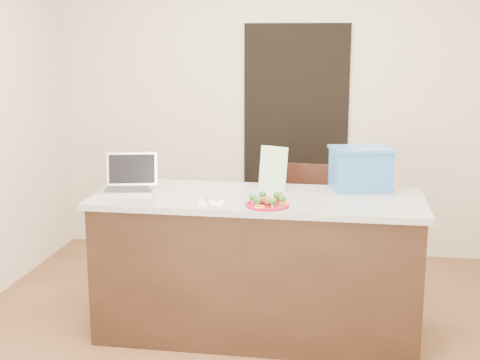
% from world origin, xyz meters
% --- Properties ---
extents(ground, '(4.00, 4.00, 0.00)m').
position_xyz_m(ground, '(0.00, 0.00, 0.00)').
color(ground, brown).
rests_on(ground, ground).
extents(room_shell, '(4.00, 4.00, 4.00)m').
position_xyz_m(room_shell, '(0.00, 0.00, 1.62)').
color(room_shell, white).
rests_on(room_shell, ground).
extents(doorway, '(0.90, 0.02, 2.00)m').
position_xyz_m(doorway, '(0.10, 1.98, 1.00)').
color(doorway, black).
rests_on(doorway, ground).
extents(island, '(2.06, 0.76, 0.92)m').
position_xyz_m(island, '(0.00, 0.25, 0.46)').
color(island, black).
rests_on(island, ground).
extents(plate, '(0.26, 0.26, 0.02)m').
position_xyz_m(plate, '(0.09, 0.01, 0.93)').
color(plate, maroon).
rests_on(plate, island).
extents(meatballs, '(0.10, 0.10, 0.04)m').
position_xyz_m(meatballs, '(0.09, 0.01, 0.95)').
color(meatballs, brown).
rests_on(meatballs, plate).
extents(broccoli, '(0.22, 0.21, 0.04)m').
position_xyz_m(broccoli, '(0.09, 0.01, 0.97)').
color(broccoli, '#1B4913').
rests_on(broccoli, plate).
extents(pepper_rings, '(0.23, 0.24, 0.01)m').
position_xyz_m(pepper_rings, '(0.09, 0.01, 0.94)').
color(pepper_rings, '#FFAF1A').
rests_on(pepper_rings, plate).
extents(napkin, '(0.16, 0.16, 0.01)m').
position_xyz_m(napkin, '(-0.25, 0.02, 0.92)').
color(napkin, silver).
rests_on(napkin, island).
extents(fork, '(0.07, 0.17, 0.00)m').
position_xyz_m(fork, '(-0.27, 0.03, 0.93)').
color(fork, silver).
rests_on(fork, napkin).
extents(knife, '(0.03, 0.21, 0.01)m').
position_xyz_m(knife, '(-0.22, 0.00, 0.93)').
color(knife, white).
rests_on(knife, napkin).
extents(yogurt_bottle, '(0.03, 0.03, 0.07)m').
position_xyz_m(yogurt_bottle, '(0.16, 0.08, 0.95)').
color(yogurt_bottle, silver).
rests_on(yogurt_bottle, island).
extents(laptop, '(0.37, 0.33, 0.23)m').
position_xyz_m(laptop, '(-0.85, 0.30, 0.98)').
color(laptop, silver).
rests_on(laptop, island).
extents(leaflet, '(0.20, 0.11, 0.28)m').
position_xyz_m(leaflet, '(0.07, 0.46, 1.06)').
color(leaflet, white).
rests_on(leaflet, island).
extents(blue_box, '(0.44, 0.36, 0.28)m').
position_xyz_m(blue_box, '(0.63, 0.53, 1.06)').
color(blue_box, '#2F66AB').
rests_on(blue_box, island).
extents(chair, '(0.45, 0.45, 0.96)m').
position_xyz_m(chair, '(0.21, 1.06, 0.54)').
color(chair, '#35180F').
rests_on(chair, ground).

